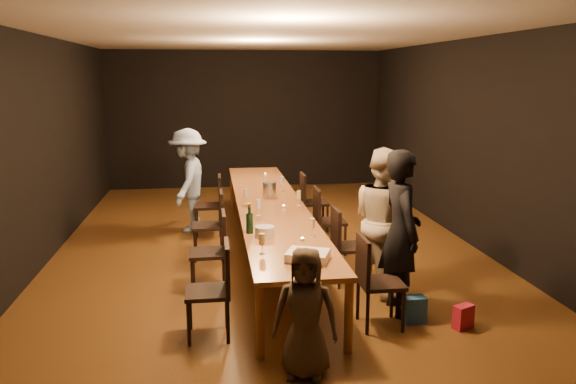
{
  "coord_description": "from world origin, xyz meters",
  "views": [
    {
      "loc": [
        -0.78,
        -7.47,
        2.47
      ],
      "look_at": [
        0.18,
        -0.51,
        1.0
      ],
      "focal_mm": 35.0,
      "sensor_mm": 36.0,
      "label": 1
    }
  ],
  "objects": [
    {
      "name": "ground",
      "position": [
        0.0,
        0.0,
        0.0
      ],
      "size": [
        10.0,
        10.0,
        0.0
      ],
      "primitive_type": "plane",
      "color": "#472911",
      "rests_on": "ground"
    },
    {
      "name": "room_shell",
      "position": [
        0.0,
        0.0,
        2.08
      ],
      "size": [
        6.04,
        10.04,
        3.02
      ],
      "color": "black",
      "rests_on": "ground"
    },
    {
      "name": "table",
      "position": [
        0.0,
        0.0,
        0.7
      ],
      "size": [
        0.9,
        6.0,
        0.75
      ],
      "color": "brown",
      "rests_on": "ground"
    },
    {
      "name": "chair_right_0",
      "position": [
        0.85,
        -2.4,
        0.47
      ],
      "size": [
        0.42,
        0.42,
        0.93
      ],
      "primitive_type": null,
      "rotation": [
        0.0,
        0.0,
        -1.57
      ],
      "color": "black",
      "rests_on": "ground"
    },
    {
      "name": "chair_right_1",
      "position": [
        0.85,
        -1.2,
        0.47
      ],
      "size": [
        0.42,
        0.42,
        0.93
      ],
      "primitive_type": null,
      "rotation": [
        0.0,
        0.0,
        -1.57
      ],
      "color": "black",
      "rests_on": "ground"
    },
    {
      "name": "chair_right_2",
      "position": [
        0.85,
        0.0,
        0.47
      ],
      "size": [
        0.42,
        0.42,
        0.93
      ],
      "primitive_type": null,
      "rotation": [
        0.0,
        0.0,
        -1.57
      ],
      "color": "black",
      "rests_on": "ground"
    },
    {
      "name": "chair_right_3",
      "position": [
        0.85,
        1.2,
        0.47
      ],
      "size": [
        0.42,
        0.42,
        0.93
      ],
      "primitive_type": null,
      "rotation": [
        0.0,
        0.0,
        -1.57
      ],
      "color": "black",
      "rests_on": "ground"
    },
    {
      "name": "chair_left_0",
      "position": [
        -0.85,
        -2.4,
        0.47
      ],
      "size": [
        0.42,
        0.42,
        0.93
      ],
      "primitive_type": null,
      "rotation": [
        0.0,
        0.0,
        1.57
      ],
      "color": "black",
      "rests_on": "ground"
    },
    {
      "name": "chair_left_1",
      "position": [
        -0.85,
        -1.2,
        0.47
      ],
      "size": [
        0.42,
        0.42,
        0.93
      ],
      "primitive_type": null,
      "rotation": [
        0.0,
        0.0,
        1.57
      ],
      "color": "black",
      "rests_on": "ground"
    },
    {
      "name": "chair_left_2",
      "position": [
        -0.85,
        0.0,
        0.47
      ],
      "size": [
        0.42,
        0.42,
        0.93
      ],
      "primitive_type": null,
      "rotation": [
        0.0,
        0.0,
        1.57
      ],
      "color": "black",
      "rests_on": "ground"
    },
    {
      "name": "chair_left_3",
      "position": [
        -0.85,
        1.2,
        0.47
      ],
      "size": [
        0.42,
        0.42,
        0.93
      ],
      "primitive_type": null,
      "rotation": [
        0.0,
        0.0,
        1.57
      ],
      "color": "black",
      "rests_on": "ground"
    },
    {
      "name": "woman_birthday",
      "position": [
        1.15,
        -2.07,
        0.87
      ],
      "size": [
        0.43,
        0.64,
        1.74
      ],
      "primitive_type": "imported",
      "rotation": [
        0.0,
        0.0,
        1.59
      ],
      "color": "black",
      "rests_on": "ground"
    },
    {
      "name": "woman_tan",
      "position": [
        1.15,
        -1.49,
        0.84
      ],
      "size": [
        0.87,
        0.98,
        1.68
      ],
      "primitive_type": "imported",
      "rotation": [
        0.0,
        0.0,
        1.9
      ],
      "color": "beige",
      "rests_on": "ground"
    },
    {
      "name": "man_blue",
      "position": [
        -1.15,
        1.45,
        0.82
      ],
      "size": [
        0.81,
        1.17,
        1.65
      ],
      "primitive_type": "imported",
      "rotation": [
        0.0,
        0.0,
        -1.77
      ],
      "color": "#93B4E3",
      "rests_on": "ground"
    },
    {
      "name": "child",
      "position": [
        -0.05,
        -3.23,
        0.55
      ],
      "size": [
        0.62,
        0.49,
        1.11
      ],
      "primitive_type": "imported",
      "rotation": [
        0.0,
        0.0,
        -0.28
      ],
      "color": "#463727",
      "rests_on": "ground"
    },
    {
      "name": "gift_bag_red",
      "position": [
        1.65,
        -2.57,
        0.12
      ],
      "size": [
        0.23,
        0.18,
        0.24
      ],
      "primitive_type": "cube",
      "rotation": [
        0.0,
        0.0,
        0.42
      ],
      "color": "red",
      "rests_on": "ground"
    },
    {
      "name": "gift_bag_blue",
      "position": [
        1.22,
        -2.37,
        0.14
      ],
      "size": [
        0.22,
        0.16,
        0.27
      ],
      "primitive_type": "cube",
      "rotation": [
        0.0,
        0.0,
        0.04
      ],
      "color": "#265EA7",
      "rests_on": "ground"
    },
    {
      "name": "birthday_cake",
      "position": [
        0.1,
        -2.48,
        0.79
      ],
      "size": [
        0.47,
        0.43,
        0.09
      ],
      "rotation": [
        0.0,
        0.0,
        -0.38
      ],
      "color": "white",
      "rests_on": "table"
    },
    {
      "name": "plate_stack",
      "position": [
        -0.23,
        -1.65,
        0.81
      ],
      "size": [
        0.27,
        0.27,
        0.12
      ],
      "primitive_type": "cylinder",
      "rotation": [
        0.0,
        0.0,
        0.33
      ],
      "color": "white",
      "rests_on": "table"
    },
    {
      "name": "champagne_bottle",
      "position": [
        -0.38,
        -1.48,
        0.92
      ],
      "size": [
        0.09,
        0.09,
        0.34
      ],
      "primitive_type": null,
      "rotation": [
        0.0,
        0.0,
        -0.07
      ],
      "color": "black",
      "rests_on": "table"
    },
    {
      "name": "ice_bucket",
      "position": [
        0.04,
        0.38,
        0.86
      ],
      "size": [
        0.21,
        0.21,
        0.22
      ],
      "primitive_type": "cylinder",
      "rotation": [
        0.0,
        0.0,
        0.05
      ],
      "color": "#BCBCC1",
      "rests_on": "table"
    },
    {
      "name": "wineglass_0",
      "position": [
        -0.31,
        -2.23,
        0.85
      ],
      "size": [
        0.06,
        0.06,
        0.21
      ],
      "primitive_type": null,
      "color": "beige",
      "rests_on": "table"
    },
    {
      "name": "wineglass_1",
      "position": [
        0.28,
        -1.71,
        0.85
      ],
      "size": [
        0.06,
        0.06,
        0.21
      ],
      "primitive_type": null,
      "color": "beige",
      "rests_on": "table"
    },
    {
      "name": "wineglass_2",
      "position": [
        -0.21,
        -0.69,
        0.85
      ],
      "size": [
        0.06,
        0.06,
        0.21
      ],
      "primitive_type": null,
      "color": "silver",
      "rests_on": "table"
    },
    {
      "name": "wineglass_3",
      "position": [
        0.37,
        -0.24,
        0.85
      ],
      "size": [
        0.06,
        0.06,
        0.21
      ],
      "primitive_type": null,
      "color": "beige",
      "rests_on": "table"
    },
    {
      "name": "wineglass_4",
      "position": [
        -0.33,
        -0.02,
        0.85
      ],
      "size": [
        0.06,
        0.06,
        0.21
      ],
      "primitive_type": null,
      "color": "silver",
      "rests_on": "table"
    },
    {
      "name": "wineglass_5",
      "position": [
        0.28,
        0.83,
        0.85
      ],
      "size": [
        0.06,
        0.06,
        0.21
      ],
      "primitive_type": null,
      "color": "silver",
      "rests_on": "table"
    },
    {
      "name": "tealight_near",
      "position": [
        0.15,
        -1.85,
        0.77
      ],
      "size": [
        0.05,
        0.05,
        0.03
      ],
      "primitive_type": "cylinder",
      "color": "#B2B7B2",
      "rests_on": "table"
    },
    {
      "name": "tealight_mid",
      "position": [
        0.15,
        -0.33,
        0.77
      ],
      "size": [
        0.05,
        0.05,
        0.03
      ],
      "primitive_type": "cylinder",
      "color": "#B2B7B2",
      "rests_on": "table"
    },
    {
      "name": "tealight_far",
      "position": [
        0.15,
        2.15,
        0.77
      ],
      "size": [
        0.05,
        0.05,
        0.03
      ],
      "primitive_type": "cylinder",
      "color": "#B2B7B2",
      "rests_on": "table"
    }
  ]
}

